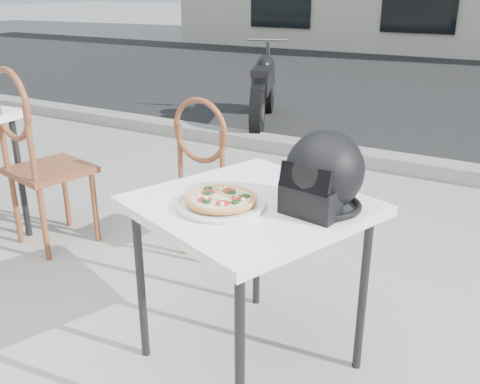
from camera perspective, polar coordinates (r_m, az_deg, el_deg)
The scene contains 10 objects.
ground at distance 2.28m, azimuth -5.43°, elevation -18.85°, with size 80.00×80.00×0.00m, color #A09C97.
street_asphalt at distance 8.59m, azimuth 23.00°, elevation 9.70°, with size 30.00×8.00×0.00m, color black.
curb at distance 4.74m, azimuth 15.97°, elevation 3.08°, with size 30.00×0.25×0.12m, color gray.
cafe_table_main at distance 2.00m, azimuth 1.12°, elevation -2.71°, with size 0.97×0.97×0.72m.
plate at distance 1.93m, azimuth -2.03°, elevation -1.30°, with size 0.44×0.44×0.02m.
pizza at distance 1.92m, azimuth -2.04°, elevation -0.71°, with size 0.30×0.30×0.03m.
helmet at distance 1.89m, azimuth 8.85°, elevation 1.73°, with size 0.32×0.33×0.28m.
cafe_chair_main at distance 2.93m, azimuth -3.12°, elevation 2.33°, with size 0.39×0.39×0.94m.
cafe_chair_side at distance 3.23m, azimuth -21.03°, elevation 4.16°, with size 0.49×0.49×1.07m.
motorcycle at distance 6.01m, azimuth 2.54°, elevation 10.88°, with size 0.78×1.71×0.90m.
Camera 1 is at (1.05, -1.40, 1.46)m, focal length 40.00 mm.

